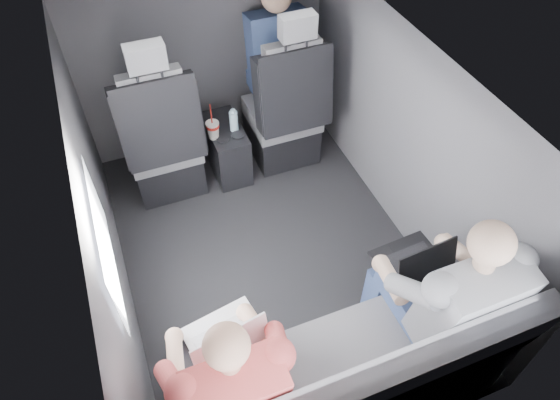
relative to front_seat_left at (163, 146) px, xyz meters
name	(u,v)px	position (x,y,z in m)	size (l,w,h in m)	color
floor	(269,254)	(0.45, -0.84, -0.40)	(2.60, 2.60, 0.00)	black
ceiling	(264,79)	(0.45, -0.84, 0.95)	(2.60, 2.60, 0.00)	#B2B2AD
panel_left	(104,228)	(-0.45, -0.84, 0.27)	(0.02, 2.60, 1.35)	#56565B
panel_right	(406,143)	(1.35, -0.84, 0.27)	(0.02, 2.60, 1.35)	#56565B
panel_front	(204,63)	(0.45, 0.46, 0.27)	(1.80, 0.02, 1.35)	#56565B
panel_back	(383,399)	(0.45, -2.14, 0.27)	(1.80, 0.02, 1.35)	#56565B
side_window	(105,243)	(-0.43, -1.14, 0.50)	(0.02, 0.75, 0.42)	white
seatbelt	(295,82)	(0.90, -0.17, 0.40)	(0.05, 0.01, 0.65)	black
front_seat_left	(163,146)	(0.00, 0.00, 0.00)	(0.52, 0.58, 1.26)	black
front_seat_right	(285,116)	(0.90, 0.00, 0.00)	(0.52, 0.58, 1.26)	black
center_console	(227,149)	(0.45, 0.04, -0.20)	(0.24, 0.48, 0.41)	black
rear_bench	(347,382)	(0.45, -1.90, -0.09)	(1.60, 0.57, 0.92)	slate
soda_cup	(213,129)	(0.35, -0.04, 0.07)	(0.09, 0.09, 0.28)	white
water_bottle	(234,121)	(0.51, -0.01, 0.08)	(0.06, 0.06, 0.17)	#A6C5E1
laptop_white	(228,340)	(-0.04, -1.65, 0.23)	(0.38, 0.37, 0.25)	white
laptop_black	(414,261)	(0.95, -1.58, 0.23)	(0.34, 0.31, 0.24)	black
passenger_rear_left	(228,378)	(-0.09, -1.81, 0.21)	(0.47, 0.60, 1.18)	#333338
passenger_rear_right	(443,295)	(0.97, -1.81, 0.24)	(0.52, 0.63, 1.25)	navy
passenger_front_right	(277,54)	(0.94, 0.26, 0.35)	(0.41, 0.41, 0.85)	navy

